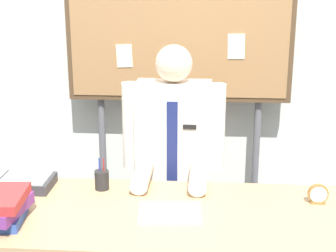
# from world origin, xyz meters

# --- Properties ---
(back_wall) EXTENTS (6.40, 0.08, 2.70)m
(back_wall) POSITION_xyz_m (0.00, 1.23, 1.35)
(back_wall) COLOR silver
(back_wall) RESTS_ON ground_plane
(desk) EXTENTS (1.78, 0.72, 0.72)m
(desk) POSITION_xyz_m (0.00, 0.00, 0.64)
(desk) COLOR tan
(desk) RESTS_ON ground_plane
(person) EXTENTS (0.55, 0.56, 1.39)m
(person) POSITION_xyz_m (0.00, 0.55, 0.65)
(person) COLOR #2D2D33
(person) RESTS_ON ground_plane
(bulletin_board) EXTENTS (1.37, 0.09, 2.04)m
(bulletin_board) POSITION_xyz_m (-0.00, 1.03, 1.48)
(bulletin_board) COLOR #4C3823
(bulletin_board) RESTS_ON ground_plane
(open_notebook) EXTENTS (0.29, 0.22, 0.01)m
(open_notebook) POSITION_xyz_m (0.02, -0.02, 0.73)
(open_notebook) COLOR white
(open_notebook) RESTS_ON desk
(desk_clock) EXTENTS (0.09, 0.04, 0.09)m
(desk_clock) POSITION_xyz_m (0.70, 0.15, 0.77)
(desk_clock) COLOR olive
(desk_clock) RESTS_ON desk
(pen_holder) EXTENTS (0.07, 0.07, 0.16)m
(pen_holder) POSITION_xyz_m (-0.33, 0.23, 0.77)
(pen_holder) COLOR #262626
(pen_holder) RESTS_ON desk
(paper_tray) EXTENTS (0.26, 0.20, 0.06)m
(paper_tray) POSITION_xyz_m (-0.71, 0.22, 0.75)
(paper_tray) COLOR #333338
(paper_tray) RESTS_ON desk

